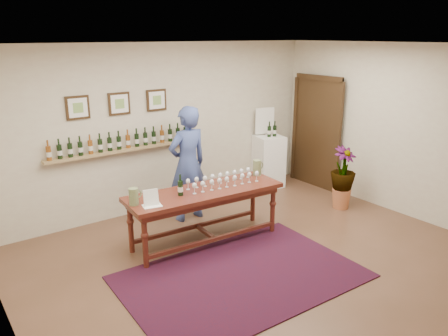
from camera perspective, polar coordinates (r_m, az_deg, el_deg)
ground at (r=6.04m, az=4.59°, el=-11.86°), size 6.00×6.00×0.00m
room_shell at (r=8.28m, az=7.51°, el=4.41°), size 6.00×6.00×6.00m
rug at (r=5.64m, az=2.31°, el=-13.97°), size 2.98×2.04×0.02m
tasting_table at (r=6.24m, az=-2.51°, el=-3.91°), size 2.32×0.89×0.80m
table_glasses at (r=6.35m, az=-0.07°, el=-1.53°), size 1.23×0.38×0.17m
table_bottles at (r=6.00m, az=-5.88°, el=-1.99°), size 0.33×0.23×0.32m
pitcher_left at (r=5.74m, az=-11.72°, el=-3.68°), size 0.17×0.17×0.23m
pitcher_right at (r=6.81m, az=4.34°, el=0.05°), size 0.16×0.16×0.24m
menu_card at (r=5.68m, az=-9.52°, el=-3.83°), size 0.27×0.22×0.22m
display_pedestal at (r=8.68m, az=5.84°, el=0.88°), size 0.60×0.60×1.02m
pedestal_bottles at (r=8.49m, az=6.29°, el=5.12°), size 0.32×0.14×0.31m
info_sign at (r=8.61m, az=5.34°, el=6.16°), size 0.40×0.10×0.56m
potted_plant at (r=7.78m, az=15.25°, el=-1.24°), size 0.51×0.51×0.94m
person at (r=6.98m, az=-4.74°, el=0.51°), size 0.70×0.47×1.87m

